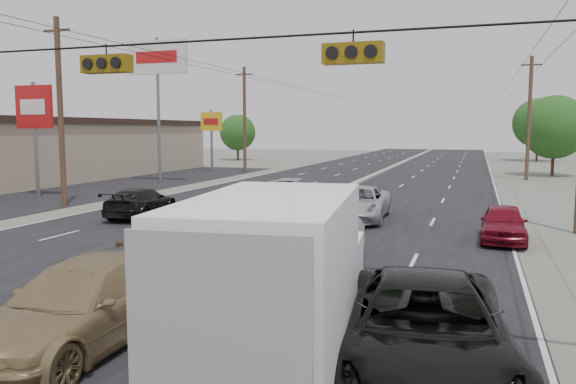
% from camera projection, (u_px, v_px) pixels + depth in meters
% --- Properties ---
extents(ground, '(200.00, 200.00, 0.00)m').
position_uv_depth(ground, '(58.00, 320.00, 12.27)').
color(ground, '#606356').
rests_on(ground, ground).
extents(road_surface, '(20.00, 160.00, 0.02)m').
position_uv_depth(road_surface, '(350.00, 187.00, 40.53)').
color(road_surface, black).
rests_on(road_surface, ground).
extents(center_median, '(0.50, 160.00, 0.20)m').
position_uv_depth(center_median, '(350.00, 186.00, 40.52)').
color(center_median, gray).
rests_on(center_median, ground).
extents(strip_mall, '(12.00, 42.00, 4.60)m').
position_uv_depth(strip_mall, '(10.00, 153.00, 43.80)').
color(strip_mall, tan).
rests_on(strip_mall, ground).
extents(parking_lot, '(10.00, 42.00, 0.02)m').
position_uv_depth(parking_lot, '(109.00, 186.00, 41.20)').
color(parking_lot, black).
rests_on(parking_lot, ground).
extents(utility_pole_left_b, '(1.60, 0.30, 10.00)m').
position_uv_depth(utility_pole_left_b, '(60.00, 111.00, 29.79)').
color(utility_pole_left_b, '#422D1E').
rests_on(utility_pole_left_b, ground).
extents(utility_pole_left_c, '(1.60, 0.30, 10.00)m').
position_uv_depth(utility_pole_left_c, '(245.00, 119.00, 53.34)').
color(utility_pole_left_c, '#422D1E').
rests_on(utility_pole_left_c, ground).
extents(utility_pole_right_c, '(1.60, 0.30, 10.00)m').
position_uv_depth(utility_pole_right_c, '(529.00, 117.00, 45.42)').
color(utility_pole_right_c, '#422D1E').
rests_on(utility_pole_right_c, ground).
extents(traffic_signals, '(25.00, 0.30, 0.54)m').
position_uv_depth(traffic_signals, '(102.00, 62.00, 11.21)').
color(traffic_signals, black).
rests_on(traffic_signals, ground).
extents(pole_sign_mid, '(2.60, 0.25, 7.00)m').
position_uv_depth(pole_sign_mid, '(34.00, 113.00, 34.04)').
color(pole_sign_mid, slate).
rests_on(pole_sign_mid, ground).
extents(pole_sign_billboard, '(5.00, 0.25, 11.00)m').
position_uv_depth(pole_sign_billboard, '(157.00, 66.00, 42.25)').
color(pole_sign_billboard, slate).
rests_on(pole_sign_billboard, ground).
extents(pole_sign_far, '(2.20, 0.25, 6.00)m').
position_uv_depth(pole_sign_far, '(211.00, 127.00, 54.52)').
color(pole_sign_far, slate).
rests_on(pole_sign_far, ground).
extents(tree_left_far, '(4.80, 4.80, 6.12)m').
position_uv_depth(tree_left_far, '(238.00, 132.00, 75.34)').
color(tree_left_far, '#382619').
rests_on(tree_left_far, ground).
extents(tree_right_mid, '(5.60, 5.60, 7.14)m').
position_uv_depth(tree_right_mid, '(555.00, 127.00, 49.42)').
color(tree_right_mid, '#382619').
rests_on(tree_right_mid, ground).
extents(tree_right_far, '(6.40, 6.40, 8.16)m').
position_uv_depth(tree_right_far, '(538.00, 123.00, 72.58)').
color(tree_right_far, '#382619').
rests_on(tree_right_far, ground).
extents(box_truck, '(2.87, 6.43, 3.16)m').
position_uv_depth(box_truck, '(281.00, 285.00, 9.17)').
color(box_truck, black).
rests_on(box_truck, ground).
extents(tan_sedan, '(2.27, 5.51, 1.60)m').
position_uv_depth(tan_sedan, '(83.00, 305.00, 10.76)').
color(tan_sedan, olive).
rests_on(tan_sedan, ground).
extents(red_sedan, '(2.03, 4.69, 1.50)m').
position_uv_depth(red_sedan, '(269.00, 248.00, 16.13)').
color(red_sedan, '#941309').
rests_on(red_sedan, ground).
extents(black_suv, '(3.46, 6.32, 1.68)m').
position_uv_depth(black_suv, '(425.00, 332.00, 9.20)').
color(black_suv, black).
rests_on(black_suv, ground).
extents(queue_car_a, '(1.52, 3.76, 1.28)m').
position_uv_depth(queue_car_a, '(293.00, 214.00, 23.36)').
color(queue_car_a, black).
rests_on(queue_car_a, ground).
extents(queue_car_b, '(1.70, 4.39, 1.42)m').
position_uv_depth(queue_car_b, '(329.00, 244.00, 16.86)').
color(queue_car_b, white).
rests_on(queue_car_b, ground).
extents(queue_car_c, '(2.75, 5.58, 1.52)m').
position_uv_depth(queue_car_c, '(358.00, 204.00, 25.67)').
color(queue_car_c, '#B1B4B9').
rests_on(queue_car_c, ground).
extents(queue_car_e, '(1.67, 4.00, 1.35)m').
position_uv_depth(queue_car_e, '(503.00, 223.00, 20.80)').
color(queue_car_e, maroon).
rests_on(queue_car_e, ground).
extents(oncoming_near, '(2.47, 4.96, 1.38)m').
position_uv_depth(oncoming_near, '(141.00, 203.00, 26.62)').
color(oncoming_near, black).
rests_on(oncoming_near, ground).
extents(oncoming_far, '(2.54, 5.11, 1.39)m').
position_uv_depth(oncoming_far, '(292.00, 190.00, 32.07)').
color(oncoming_far, '#B0B3B8').
rests_on(oncoming_far, ground).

